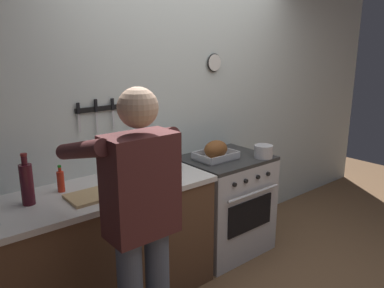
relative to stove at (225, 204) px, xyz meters
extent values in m
cube|color=silver|center=(-0.22, 0.36, 0.85)|extent=(6.00, 0.10, 2.60)
cube|color=black|center=(-1.00, 0.30, 0.95)|extent=(0.45, 0.02, 0.04)
cube|color=silver|center=(-1.21, 0.29, 0.87)|extent=(0.02, 0.00, 0.14)
cube|color=black|center=(-1.21, 0.29, 0.97)|extent=(0.02, 0.02, 0.08)
cube|color=silver|center=(-1.07, 0.29, 0.85)|extent=(0.01, 0.00, 0.16)
cube|color=black|center=(-1.07, 0.29, 0.98)|extent=(0.02, 0.02, 0.09)
cube|color=silver|center=(-0.93, 0.29, 0.86)|extent=(0.01, 0.00, 0.15)
cube|color=black|center=(-0.93, 0.29, 0.98)|extent=(0.02, 0.02, 0.09)
cube|color=silver|center=(-0.80, 0.29, 0.87)|extent=(0.02, 0.00, 0.14)
cube|color=black|center=(-0.80, 0.29, 0.98)|extent=(0.02, 0.02, 0.10)
cylinder|color=white|center=(0.12, 0.29, 1.26)|extent=(0.15, 0.02, 0.15)
torus|color=black|center=(0.12, 0.29, 1.26)|extent=(0.17, 0.02, 0.17)
cube|color=brown|center=(-1.42, 0.00, -0.02)|extent=(2.00, 0.62, 0.86)
cube|color=silver|center=(-1.42, 0.00, 0.43)|extent=(2.03, 0.65, 0.04)
cube|color=#BCBCC1|center=(0.00, 0.00, -0.02)|extent=(0.76, 0.62, 0.87)
cube|color=black|center=(0.00, -0.31, 0.00)|extent=(0.53, 0.01, 0.28)
cube|color=#2D2D2D|center=(0.00, 0.00, 0.43)|extent=(0.76, 0.62, 0.03)
cylinder|color=black|center=(-0.21, -0.32, 0.33)|extent=(0.04, 0.02, 0.04)
cylinder|color=black|center=(-0.08, -0.32, 0.33)|extent=(0.04, 0.02, 0.04)
cylinder|color=black|center=(0.08, -0.32, 0.33)|extent=(0.04, 0.02, 0.04)
cylinder|color=black|center=(0.21, -0.32, 0.33)|extent=(0.04, 0.02, 0.04)
cylinder|color=silver|center=(0.00, -0.34, 0.21)|extent=(0.61, 0.02, 0.02)
cube|color=#4C2323|center=(-1.30, -0.67, 0.69)|extent=(0.38, 0.22, 0.56)
sphere|color=tan|center=(-1.30, -0.67, 1.10)|extent=(0.21, 0.21, 0.21)
cylinder|color=#4C2323|center=(-1.51, -0.43, 0.87)|extent=(0.09, 0.55, 0.22)
cylinder|color=#4C2323|center=(-1.09, -0.43, 0.87)|extent=(0.09, 0.55, 0.22)
cube|color=#B7B7BC|center=(-0.12, 0.01, 0.46)|extent=(0.34, 0.25, 0.01)
cube|color=#B7B7BC|center=(-0.12, -0.12, 0.49)|extent=(0.34, 0.01, 0.05)
cube|color=#B7B7BC|center=(-0.12, 0.13, 0.49)|extent=(0.34, 0.01, 0.05)
cube|color=#B7B7BC|center=(-0.29, 0.01, 0.49)|extent=(0.01, 0.25, 0.05)
cube|color=#B7B7BC|center=(0.05, 0.01, 0.49)|extent=(0.01, 0.25, 0.05)
ellipsoid|color=brown|center=(-0.12, 0.01, 0.54)|extent=(0.23, 0.16, 0.16)
cylinder|color=#B7B7BC|center=(0.25, -0.22, 0.51)|extent=(0.17, 0.17, 0.11)
cube|color=tan|center=(-1.30, -0.10, 0.46)|extent=(0.36, 0.24, 0.02)
cylinder|color=#47141E|center=(-1.67, 0.04, 0.58)|extent=(0.08, 0.08, 0.26)
cylinder|color=#47141E|center=(-1.67, 0.04, 0.74)|extent=(0.04, 0.04, 0.06)
cylinder|color=maroon|center=(-1.67, 0.04, 0.77)|extent=(0.04, 0.04, 0.01)
cylinder|color=#385623|center=(-0.61, 0.14, 0.56)|extent=(0.07, 0.07, 0.22)
cylinder|color=#385623|center=(-0.61, 0.14, 0.69)|extent=(0.03, 0.03, 0.05)
cylinder|color=black|center=(-0.61, 0.14, 0.72)|extent=(0.03, 0.03, 0.01)
cylinder|color=black|center=(-0.97, 0.08, 0.53)|extent=(0.06, 0.06, 0.16)
cylinder|color=black|center=(-0.97, 0.08, 0.63)|extent=(0.03, 0.03, 0.04)
cylinder|color=#B21919|center=(-0.97, 0.08, 0.65)|extent=(0.03, 0.03, 0.01)
cylinder|color=#338CCC|center=(-0.55, 0.21, 0.53)|extent=(0.08, 0.08, 0.17)
cylinder|color=#338CCC|center=(-0.55, 0.21, 0.64)|extent=(0.03, 0.03, 0.04)
cylinder|color=white|center=(-0.55, 0.21, 0.66)|extent=(0.04, 0.04, 0.01)
cylinder|color=red|center=(-1.44, 0.12, 0.52)|extent=(0.05, 0.05, 0.14)
cylinder|color=red|center=(-1.44, 0.12, 0.61)|extent=(0.02, 0.02, 0.03)
cylinder|color=#197219|center=(-1.44, 0.12, 0.63)|extent=(0.02, 0.02, 0.01)
cylinder|color=#997F4C|center=(-0.92, 0.16, 0.54)|extent=(0.06, 0.06, 0.18)
cylinder|color=#997F4C|center=(-0.92, 0.16, 0.65)|extent=(0.03, 0.03, 0.04)
cylinder|color=black|center=(-0.92, 0.16, 0.68)|extent=(0.03, 0.03, 0.01)
camera|label=1|loc=(-2.27, -2.27, 1.40)|focal=35.02mm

